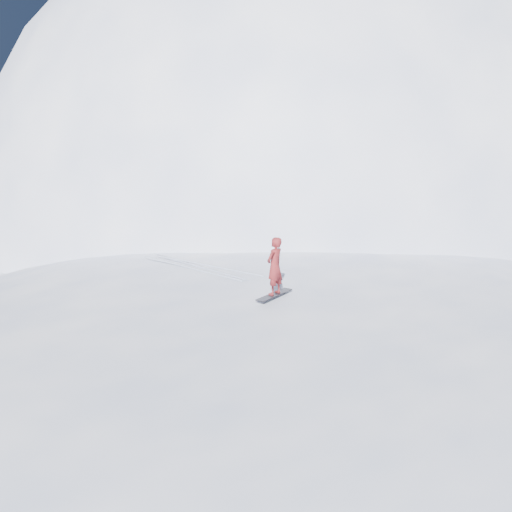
# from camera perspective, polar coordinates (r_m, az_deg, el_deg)

# --- Properties ---
(ground) EXTENTS (400.00, 400.00, 0.00)m
(ground) POSITION_cam_1_polar(r_m,az_deg,el_deg) (16.63, 5.72, -11.61)
(ground) COLOR white
(ground) RESTS_ON ground
(near_ridge) EXTENTS (36.00, 28.00, 4.80)m
(near_ridge) POSITION_cam_1_polar(r_m,az_deg,el_deg) (19.35, 1.97, -8.02)
(near_ridge) COLOR white
(near_ridge) RESTS_ON ground
(summit_peak) EXTENTS (60.00, 56.00, 56.00)m
(summit_peak) POSITION_cam_1_polar(r_m,az_deg,el_deg) (49.71, 4.68, 4.54)
(summit_peak) COLOR white
(summit_peak) RESTS_ON ground
(peak_shoulder) EXTENTS (28.00, 24.00, 18.00)m
(peak_shoulder) POSITION_cam_1_polar(r_m,az_deg,el_deg) (37.83, -3.19, 2.09)
(peak_shoulder) COLOR white
(peak_shoulder) RESTS_ON ground
(wind_bumps) EXTENTS (16.00, 14.40, 1.00)m
(wind_bumps) POSITION_cam_1_polar(r_m,az_deg,el_deg) (17.82, -0.25, -9.85)
(wind_bumps) COLOR white
(wind_bumps) RESTS_ON ground
(snowboard) EXTENTS (1.67, 0.79, 0.03)m
(snowboard) POSITION_cam_1_polar(r_m,az_deg,el_deg) (14.63, 2.32, -4.84)
(snowboard) COLOR black
(snowboard) RESTS_ON near_ridge
(snowboarder) EXTENTS (0.77, 0.62, 1.85)m
(snowboarder) POSITION_cam_1_polar(r_m,az_deg,el_deg) (14.38, 2.35, -1.27)
(snowboarder) COLOR maroon
(snowboarder) RESTS_ON snowboard
(board_tracks) EXTENTS (2.28, 5.94, 0.04)m
(board_tracks) POSITION_cam_1_polar(r_m,az_deg,el_deg) (18.54, -7.37, -1.21)
(board_tracks) COLOR silver
(board_tracks) RESTS_ON ground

